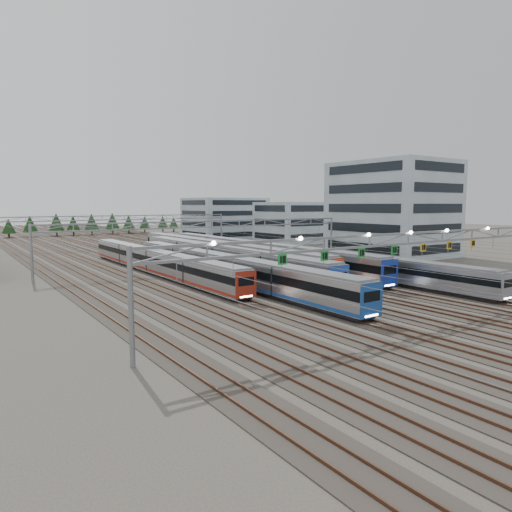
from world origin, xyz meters
TOP-DOWN VIEW (x-y plane):
  - ground at (0.00, 0.00)m, footprint 400.00×400.00m
  - track_bed at (0.00, 100.00)m, footprint 54.00×260.00m
  - train_a at (-11.25, 37.72)m, footprint 2.69×51.59m
  - train_b at (-6.75, 24.73)m, footprint 2.83×52.55m
  - train_c at (-2.25, 32.95)m, footprint 3.05×51.83m
  - train_d at (2.25, 41.95)m, footprint 3.03×59.28m
  - train_e at (6.75, 36.90)m, footprint 3.06×58.77m
  - train_f at (11.25, 26.55)m, footprint 2.58×61.86m
  - gantry_near at (-0.05, -0.12)m, footprint 56.36×0.61m
  - gantry_mid at (0.00, 40.00)m, footprint 56.36×0.36m
  - gantry_far at (0.00, 85.00)m, footprint 56.36×0.36m
  - depot_bldg_south at (39.88, 34.50)m, footprint 18.00×22.00m
  - depot_bldg_mid at (41.60, 70.79)m, footprint 14.00×16.00m
  - depot_bldg_north at (35.65, 95.95)m, footprint 22.00×18.00m
  - treeline at (-0.90, 135.58)m, footprint 93.80×5.60m

SIDE VIEW (x-z plane):
  - ground at x=0.00m, z-range 0.00..0.00m
  - track_bed at x=0.00m, z-range -1.22..4.20m
  - train_f at x=11.25m, z-range 0.25..3.60m
  - train_a at x=-11.25m, z-range 0.25..3.75m
  - train_b at x=-6.75m, z-range 0.25..3.94m
  - train_d at x=2.25m, z-range 0.25..4.20m
  - train_c at x=-2.25m, z-range 0.25..4.23m
  - train_e at x=6.75m, z-range 0.25..4.25m
  - treeline at x=-0.90m, z-range 0.72..7.74m
  - depot_bldg_mid at x=41.60m, z-range 0.00..11.24m
  - depot_bldg_north at x=35.65m, z-range 0.00..12.57m
  - gantry_mid at x=0.00m, z-range 2.39..10.39m
  - gantry_far at x=0.00m, z-range 2.39..10.39m
  - gantry_near at x=-0.05m, z-range 3.05..11.13m
  - depot_bldg_south at x=39.88m, z-range 0.00..19.37m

